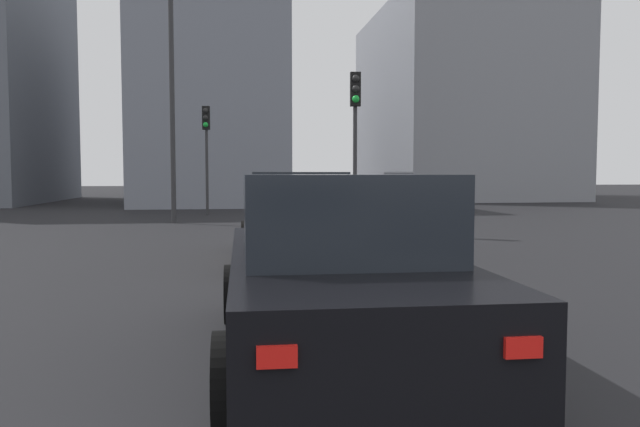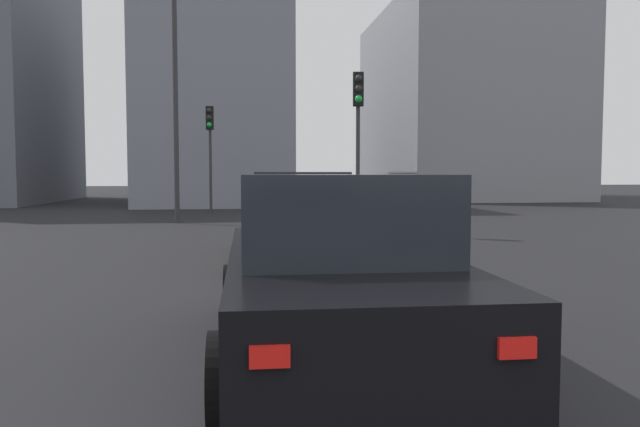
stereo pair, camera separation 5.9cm
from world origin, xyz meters
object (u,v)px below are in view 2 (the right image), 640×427
Objects in this scene: traffic_light_near_right at (210,137)px; traffic_light_near_left at (358,118)px; car_black_second at (333,273)px; car_beige_lead at (298,219)px; street_lamp_kerbside at (175,81)px.

traffic_light_near_left is at bearing 35.68° from traffic_light_near_right.
car_black_second is 19.33m from traffic_light_near_right.
car_beige_lead is 0.61× the size of street_lamp_kerbside.
traffic_light_near_right is 0.53× the size of street_lamp_kerbside.
car_beige_lead is at bearing -161.69° from street_lamp_kerbside.
traffic_light_near_right is at bearing 10.83° from car_beige_lead.
traffic_light_near_right is at bearing -144.71° from traffic_light_near_left.
car_beige_lead reaches higher than car_black_second.
street_lamp_kerbside reaches higher than traffic_light_near_right.
traffic_light_near_left is (5.04, -2.14, 2.32)m from car_beige_lead.
car_black_second is 1.10× the size of traffic_light_near_right.
traffic_light_near_left is 6.80m from street_lamp_kerbside.
car_black_second is 11.71m from traffic_light_near_left.
car_black_second is (-6.17, 0.32, -0.01)m from car_beige_lead.
traffic_light_near_left is 1.03× the size of traffic_light_near_right.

